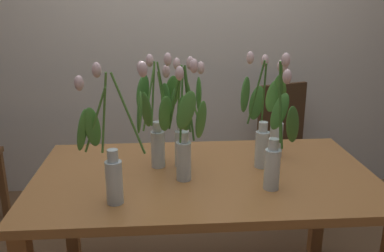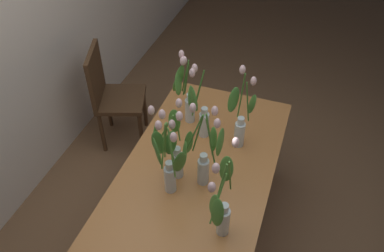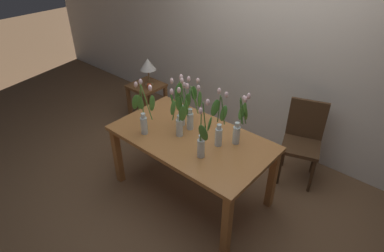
% 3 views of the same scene
% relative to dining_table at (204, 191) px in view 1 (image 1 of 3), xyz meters
% --- Properties ---
extents(room_wall_rear, '(9.00, 0.10, 2.70)m').
position_rel_dining_table_xyz_m(room_wall_rear, '(0.00, 1.46, 0.70)').
color(room_wall_rear, silver).
rests_on(room_wall_rear, ground).
extents(dining_table, '(1.60, 0.90, 0.74)m').
position_rel_dining_table_xyz_m(dining_table, '(0.00, 0.00, 0.00)').
color(dining_table, '#B7753D').
rests_on(dining_table, ground).
extents(tulip_vase_0, '(0.13, 0.17, 0.52)m').
position_rel_dining_table_xyz_m(tulip_vase_0, '(0.40, 0.23, 0.29)').
color(tulip_vase_0, silver).
rests_on(tulip_vase_0, dining_table).
extents(tulip_vase_1, '(0.21, 0.25, 0.55)m').
position_rel_dining_table_xyz_m(tulip_vase_1, '(-0.22, 0.11, 0.32)').
color(tulip_vase_1, silver).
rests_on(tulip_vase_1, dining_table).
extents(tulip_vase_2, '(0.16, 0.14, 0.56)m').
position_rel_dining_table_xyz_m(tulip_vase_2, '(0.27, 0.08, 0.28)').
color(tulip_vase_2, silver).
rests_on(tulip_vase_2, dining_table).
extents(tulip_vase_3, '(0.14, 0.20, 0.59)m').
position_rel_dining_table_xyz_m(tulip_vase_3, '(0.29, -0.18, 0.28)').
color(tulip_vase_3, silver).
rests_on(tulip_vase_3, dining_table).
extents(tulip_vase_4, '(0.23, 0.24, 0.56)m').
position_rel_dining_table_xyz_m(tulip_vase_4, '(-0.10, -0.05, 0.32)').
color(tulip_vase_4, silver).
rests_on(tulip_vase_4, dining_table).
extents(tulip_vase_5, '(0.19, 0.18, 0.52)m').
position_rel_dining_table_xyz_m(tulip_vase_5, '(-0.09, 0.12, 0.28)').
color(tulip_vase_5, silver).
rests_on(tulip_vase_5, dining_table).
extents(tulip_vase_6, '(0.29, 0.12, 0.57)m').
position_rel_dining_table_xyz_m(tulip_vase_6, '(-0.40, -0.25, 0.31)').
color(tulip_vase_6, silver).
rests_on(tulip_vase_6, dining_table).
extents(dining_chair, '(0.51, 0.51, 0.93)m').
position_rel_dining_table_xyz_m(dining_chair, '(0.73, 1.04, -0.12)').
color(dining_chair, '#4C331E').
rests_on(dining_chair, ground).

